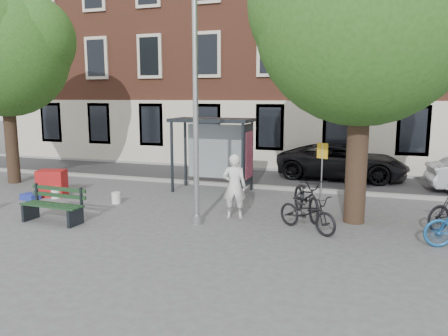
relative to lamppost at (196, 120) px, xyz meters
name	(u,v)px	position (x,y,z in m)	size (l,w,h in m)	color
ground	(197,224)	(0.00, 0.00, -2.78)	(90.00, 90.00, 0.00)	#4C4C4F
road	(259,178)	(0.00, 7.00, -2.78)	(40.00, 4.00, 0.01)	#28282B
curb_near	(246,186)	(0.00, 5.00, -2.72)	(40.00, 0.25, 0.12)	gray
curb_far	(269,169)	(0.00, 9.00, -2.72)	(40.00, 0.25, 0.12)	gray
building_row	(288,26)	(0.00, 13.00, 4.22)	(30.00, 8.00, 14.00)	brown
lamppost	(196,120)	(0.00, 0.00, 0.00)	(0.28, 0.35, 6.11)	#9EA0A3
tree_right	(365,6)	(4.01, 1.38, 2.83)	(5.76, 5.60, 8.20)	black
tree_left	(2,47)	(-8.99, 2.88, 2.43)	(5.18, 4.86, 7.40)	black
bus_shelter	(224,138)	(-0.61, 4.11, -0.87)	(2.85, 1.45, 2.62)	#1E2328
painter	(234,186)	(0.79, 0.87, -1.88)	(0.66, 0.43, 1.82)	silver
bench	(54,207)	(-3.75, -1.07, -2.36)	(1.84, 0.70, 0.93)	#1E2328
bike_a	(307,213)	(2.89, 0.31, -2.31)	(0.63, 1.81, 0.95)	black
bike_c	(307,197)	(2.69, 1.63, -2.21)	(0.76, 2.19, 1.15)	black
car_dark	(342,161)	(3.28, 7.98, -2.06)	(2.42, 5.24, 1.46)	black
red_stand	(52,183)	(-5.94, 1.52, -2.33)	(0.90, 0.60, 0.90)	#A81616
blue_crate	(30,197)	(-6.28, 0.85, -2.68)	(0.55, 0.40, 0.20)	navy
bucket_a	(116,198)	(-3.29, 1.29, -2.60)	(0.28, 0.28, 0.36)	silver
bucket_b	(56,193)	(-5.63, 1.29, -2.60)	(0.28, 0.28, 0.36)	white
notice_sign	(322,161)	(3.00, 2.52, -1.29)	(0.33, 0.17, 2.03)	#9EA0A3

